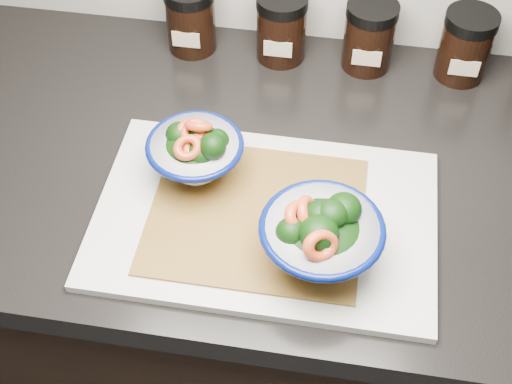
% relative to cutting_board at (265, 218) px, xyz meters
% --- Properties ---
extents(cabinet, '(3.43, 0.58, 0.86)m').
position_rel_cutting_board_xyz_m(cabinet, '(0.09, 0.11, -0.48)').
color(cabinet, black).
rests_on(cabinet, ground).
extents(countertop, '(3.50, 0.60, 0.04)m').
position_rel_cutting_board_xyz_m(countertop, '(0.09, 0.11, -0.03)').
color(countertop, black).
rests_on(countertop, cabinet).
extents(cutting_board, '(0.45, 0.30, 0.01)m').
position_rel_cutting_board_xyz_m(cutting_board, '(0.00, 0.00, 0.00)').
color(cutting_board, beige).
rests_on(cutting_board, countertop).
extents(bamboo_mat, '(0.28, 0.24, 0.00)m').
position_rel_cutting_board_xyz_m(bamboo_mat, '(-0.01, -0.00, 0.01)').
color(bamboo_mat, olive).
rests_on(bamboo_mat, cutting_board).
extents(bowl_left, '(0.13, 0.13, 0.10)m').
position_rel_cutting_board_xyz_m(bowl_left, '(-0.10, 0.05, 0.05)').
color(bowl_left, white).
rests_on(bowl_left, bamboo_mat).
extents(bowl_right, '(0.15, 0.15, 0.11)m').
position_rel_cutting_board_xyz_m(bowl_right, '(0.08, -0.06, 0.06)').
color(bowl_right, white).
rests_on(bowl_right, bamboo_mat).
extents(spice_jar_a, '(0.08, 0.08, 0.11)m').
position_rel_cutting_board_xyz_m(spice_jar_a, '(-0.18, 0.35, 0.05)').
color(spice_jar_a, black).
rests_on(spice_jar_a, countertop).
extents(spice_jar_b, '(0.08, 0.08, 0.11)m').
position_rel_cutting_board_xyz_m(spice_jar_b, '(-0.03, 0.35, 0.05)').
color(spice_jar_b, black).
rests_on(spice_jar_b, countertop).
extents(spice_jar_c, '(0.08, 0.08, 0.11)m').
position_rel_cutting_board_xyz_m(spice_jar_c, '(0.11, 0.35, 0.05)').
color(spice_jar_c, black).
rests_on(spice_jar_c, countertop).
extents(spice_jar_d, '(0.08, 0.08, 0.11)m').
position_rel_cutting_board_xyz_m(spice_jar_d, '(0.26, 0.35, 0.05)').
color(spice_jar_d, black).
rests_on(spice_jar_d, countertop).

